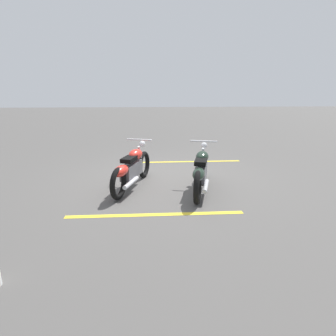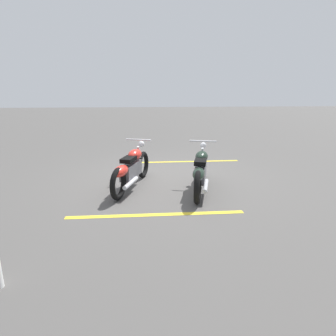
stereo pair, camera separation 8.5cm
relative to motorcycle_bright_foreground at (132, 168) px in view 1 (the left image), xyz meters
The scene contains 5 objects.
ground_plane 1.10m from the motorcycle_bright_foreground, 129.21° to the left, with size 60.00×60.00×0.00m, color #514F4C.
motorcycle_bright_foreground is the anchor object (origin of this frame).
motorcycle_dark_foreground 1.55m from the motorcycle_bright_foreground, 77.81° to the left, with size 2.18×0.79×1.04m.
parking_stripe_near 2.88m from the motorcycle_bright_foreground, 144.80° to the left, with size 3.20×0.12×0.01m, color yellow.
parking_stripe_mid 1.63m from the motorcycle_bright_foreground, 18.16° to the left, with size 3.20×0.12×0.01m, color yellow.
Camera 1 is at (6.81, -0.38, 2.17)m, focal length 30.35 mm.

